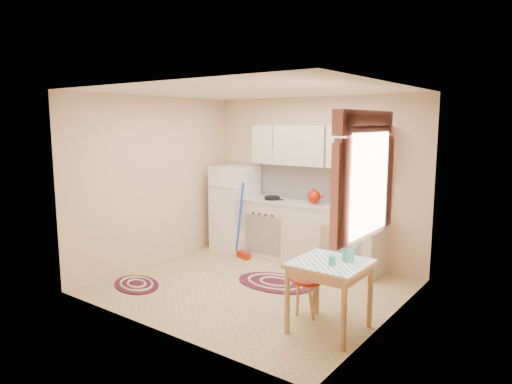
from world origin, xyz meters
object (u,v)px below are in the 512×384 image
fridge (235,208)px  base_cabinets (308,234)px  table (329,296)px  stool (307,298)px

fridge → base_cabinets: bearing=2.1°
base_cabinets → table: size_ratio=3.12×
table → stool: bearing=154.2°
table → stool: 0.42m
table → fridge: bearing=146.2°
fridge → stool: (2.34, -1.63, -0.49)m
fridge → stool: bearing=-34.9°
fridge → base_cabinets: size_ratio=0.62×
fridge → table: 3.25m
fridge → base_cabinets: 1.40m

